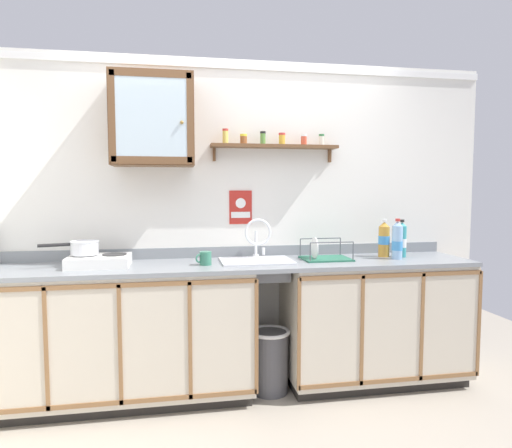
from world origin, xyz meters
TOP-DOWN VIEW (x-y plane):
  - floor at (0.00, 0.00)m, footprint 6.39×6.39m
  - back_wall at (0.00, 0.76)m, footprint 3.99×0.07m
  - lower_cabinet_run at (-0.81, 0.45)m, footprint 1.75×0.59m
  - lower_cabinet_run_right at (1.01, 0.45)m, footprint 1.36×0.59m
  - countertop at (0.00, 0.44)m, footprint 3.35×0.61m
  - backsplash at (0.00, 0.72)m, footprint 3.35×0.02m
  - sink at (0.11, 0.49)m, footprint 0.51×0.42m
  - hot_plate_stove at (-0.97, 0.46)m, footprint 0.40×0.31m
  - saucepan at (-1.07, 0.48)m, footprint 0.37×0.19m
  - bottle_detergent_teal_0 at (1.24, 0.49)m, footprint 0.07×0.07m
  - bottle_juice_amber_1 at (1.11, 0.53)m, footprint 0.09×0.09m
  - bottle_water_blue_2 at (1.16, 0.40)m, footprint 0.08×0.08m
  - dish_rack at (0.62, 0.47)m, footprint 0.35×0.28m
  - mug at (-0.27, 0.39)m, footprint 0.11×0.08m
  - wall_cabinet at (-0.61, 0.58)m, footprint 0.56×0.34m
  - spice_shelf at (0.27, 0.66)m, footprint 0.96×0.14m
  - warning_sign at (0.03, 0.73)m, footprint 0.17×0.01m
  - trash_bin at (0.19, 0.41)m, footprint 0.29×0.29m

SIDE VIEW (x-z plane):
  - floor at x=0.00m, z-range 0.00..0.00m
  - trash_bin at x=0.19m, z-range 0.01..0.47m
  - lower_cabinet_run at x=-0.81m, z-range 0.00..0.92m
  - lower_cabinet_run_right at x=1.01m, z-range 0.00..0.92m
  - countertop at x=0.00m, z-range 0.91..0.94m
  - sink at x=0.11m, z-range 0.72..1.15m
  - dish_rack at x=0.62m, z-range 0.88..1.05m
  - hot_plate_stove at x=-0.97m, z-range 0.94..1.02m
  - backsplash at x=0.00m, z-range 0.94..1.02m
  - mug at x=-0.27m, z-range 0.95..1.04m
  - saucepan at x=-1.07m, z-range 1.03..1.12m
  - bottle_detergent_teal_0 at x=1.24m, z-range 0.93..1.22m
  - bottle_water_blue_2 at x=1.16m, z-range 0.93..1.23m
  - bottle_juice_amber_1 at x=1.11m, z-range 0.93..1.22m
  - back_wall at x=0.00m, z-range 0.01..2.44m
  - warning_sign at x=0.03m, z-range 1.19..1.45m
  - spice_shelf at x=0.27m, z-range 1.68..1.91m
  - wall_cabinet at x=-0.61m, z-range 1.63..2.26m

